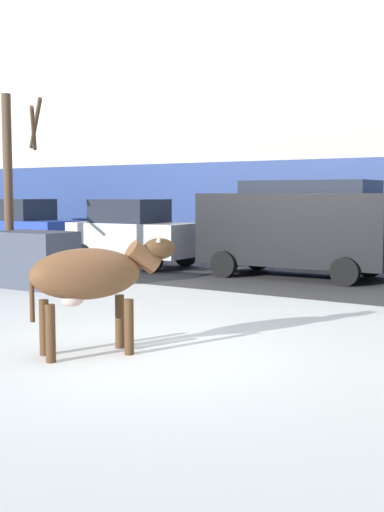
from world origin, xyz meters
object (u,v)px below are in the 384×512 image
Objects in this scene: car_black_van at (299,226)px; cow_brown at (91,276)px; dumpster at (35,259)px; bare_tree_right_lot at (12,181)px; car_blue_sedan at (19,227)px; car_silver_hatchback at (133,233)px.

cow_brown is at bearing -82.40° from car_black_van.
car_black_van is at bearing 49.54° from dumpster.
bare_tree_right_lot is (-6.16, 4.15, 1.30)m from cow_brown.
car_black_van is at bearing 97.60° from cow_brown.
car_blue_sedan is at bearing 137.33° from bare_tree_right_lot.
car_blue_sedan is at bearing 140.65° from dumpster.
bare_tree_right_lot reaches higher than cow_brown.
car_black_van is (10.19, -0.35, 0.33)m from car_blue_sedan.
dumpster is at bearing -39.35° from car_blue_sedan.
dumpster is at bearing 143.26° from cow_brown.
car_silver_hatchback is at bearing 86.99° from bare_tree_right_lot.
car_blue_sedan is 1.20× the size of car_silver_hatchback.
car_blue_sedan is at bearing 172.64° from car_silver_hatchback.
car_black_van is 6.23m from dumpster.
bare_tree_right_lot reaches higher than dumpster.
cow_brown is at bearing -33.94° from bare_tree_right_lot.
car_black_van reaches higher than car_silver_hatchback.
bare_tree_right_lot is at bearing -138.61° from car_black_van.
dumpster is at bearing -130.46° from car_black_van.
cow_brown is at bearing -38.19° from car_blue_sedan.
cow_brown is at bearing -36.74° from dumpster.
car_black_van reaches higher than cow_brown.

